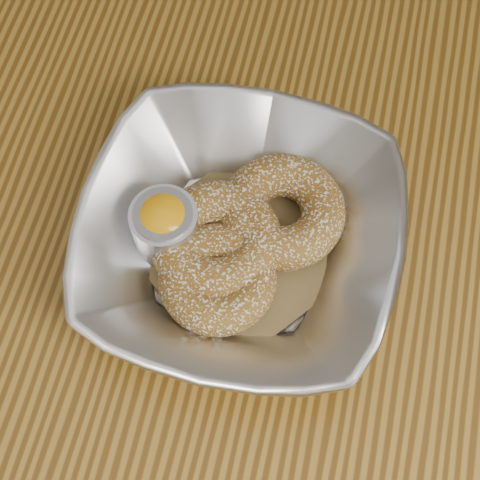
% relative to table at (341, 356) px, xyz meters
% --- Properties ---
extents(ground_plane, '(4.00, 4.00, 0.00)m').
position_rel_table_xyz_m(ground_plane, '(0.00, 0.00, -0.65)').
color(ground_plane, '#565659').
rests_on(ground_plane, ground).
extents(table, '(1.20, 0.80, 0.75)m').
position_rel_table_xyz_m(table, '(0.00, 0.00, 0.00)').
color(table, brown).
rests_on(table, ground_plane).
extents(serving_bowl, '(0.25, 0.25, 0.06)m').
position_rel_table_xyz_m(serving_bowl, '(-0.10, 0.04, 0.13)').
color(serving_bowl, silver).
rests_on(serving_bowl, table).
extents(parchment, '(0.20, 0.20, 0.00)m').
position_rel_table_xyz_m(parchment, '(-0.10, 0.04, 0.11)').
color(parchment, brown).
rests_on(parchment, table).
extents(donut_back, '(0.11, 0.11, 0.04)m').
position_rel_table_xyz_m(donut_back, '(-0.08, 0.07, 0.13)').
color(donut_back, brown).
rests_on(donut_back, parchment).
extents(donut_front, '(0.10, 0.10, 0.03)m').
position_rel_table_xyz_m(donut_front, '(-0.11, 0.00, 0.13)').
color(donut_front, brown).
rests_on(donut_front, parchment).
extents(donut_extra, '(0.12, 0.12, 0.04)m').
position_rel_table_xyz_m(donut_extra, '(-0.12, 0.03, 0.13)').
color(donut_extra, brown).
rests_on(donut_extra, parchment).
extents(ramekin, '(0.05, 0.05, 0.05)m').
position_rel_table_xyz_m(ramekin, '(-0.16, 0.03, 0.13)').
color(ramekin, silver).
rests_on(ramekin, table).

